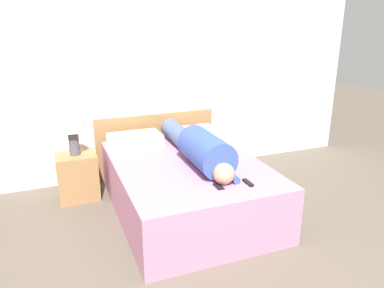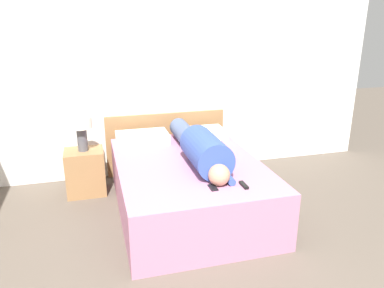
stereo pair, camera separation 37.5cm
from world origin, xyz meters
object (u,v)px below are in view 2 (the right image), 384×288
Objects in this scene: bed at (188,187)px; table_lamp at (81,128)px; pillow_near_headboard at (142,138)px; cell_phone at (213,188)px; nightstand at (85,172)px; pillow_second at (201,133)px; tv_remote at (244,185)px; person_lying at (200,148)px.

table_lamp reaches higher than bed.
cell_phone is at bearing -73.95° from pillow_near_headboard.
bed is 1.32m from nightstand.
cell_phone is at bearing -102.62° from pillow_second.
cell_phone is at bearing 173.23° from tv_remote.
nightstand is at bearing 133.71° from tv_remote.
cell_phone is (0.42, -1.48, -0.05)m from pillow_near_headboard.
tv_remote is at bearing -91.77° from pillow_second.
bed is 3.26× the size of pillow_near_headboard.
pillow_near_headboard is 0.75m from pillow_second.
cell_phone is (1.13, -1.44, -0.24)m from table_lamp.
bed is 3.71× the size of nightstand.
nightstand is 4.21× the size of cell_phone.
cell_phone is at bearing -96.42° from person_lying.
table_lamp is 3.13× the size of cell_phone.
pillow_second is at bearing 77.38° from cell_phone.
pillow_near_headboard is at bearing 121.63° from person_lying.
tv_remote is 1.15× the size of cell_phone.
nightstand is at bearing -177.46° from pillow_near_headboard.
pillow_second is at bearing 64.31° from bed.
tv_remote is at bearing -65.30° from bed.
bed is 13.54× the size of tv_remote.
tv_remote is (0.71, -1.51, -0.05)m from pillow_near_headboard.
table_lamp is at bearing 147.08° from person_lying.
table_lamp is 1.47m from pillow_second.
bed is 0.85m from tv_remote.
person_lying is at bearing -107.49° from pillow_second.
pillow_near_headboard is 4.79× the size of cell_phone.
person_lying is 2.88× the size of pillow_second.
pillow_near_headboard is (0.70, 0.03, -0.19)m from table_lamp.
cell_phone is at bearing -85.98° from bed.
bed is at bearing 94.02° from cell_phone.
table_lamp is 0.24× the size of person_lying.
tv_remote is at bearing -6.77° from cell_phone.
person_lying is at bearing 83.58° from cell_phone.
pillow_near_headboard is 1.05× the size of pillow_second.
cell_phone is (-0.33, -1.48, -0.05)m from pillow_second.
pillow_second is (0.75, 0.00, -0.01)m from pillow_near_headboard.
pillow_near_headboard is (-0.50, 0.81, -0.10)m from person_lying.
table_lamp is 2.06m from tv_remote.
pillow_near_headboard is 1.54m from cell_phone.
table_lamp is (-1.08, 0.76, 0.54)m from bed.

